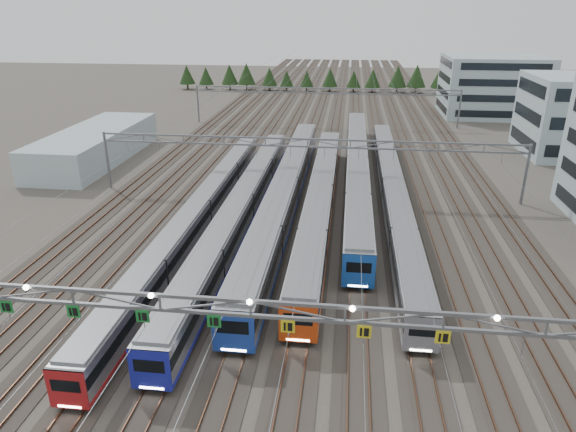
# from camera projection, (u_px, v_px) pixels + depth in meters

# --- Properties ---
(ground) EXTENTS (400.00, 400.00, 0.00)m
(ground) POSITION_uv_depth(u_px,v_px,m) (254.00, 405.00, 33.26)
(ground) COLOR #47423A
(ground) RESTS_ON ground
(track_bed) EXTENTS (54.00, 260.00, 5.42)m
(track_bed) POSITION_uv_depth(u_px,v_px,m) (328.00, 106.00, 124.52)
(track_bed) COLOR #2D2823
(track_bed) RESTS_ON ground
(train_a) EXTENTS (2.62, 59.54, 3.41)m
(train_a) POSITION_uv_depth(u_px,v_px,m) (200.00, 213.00, 58.90)
(train_a) COLOR black
(train_a) RESTS_ON ground
(train_b) EXTENTS (2.83, 58.93, 3.69)m
(train_b) POSITION_uv_depth(u_px,v_px,m) (242.00, 207.00, 60.09)
(train_b) COLOR black
(train_b) RESTS_ON ground
(train_c) EXTENTS (3.16, 61.45, 4.13)m
(train_c) POSITION_uv_depth(u_px,v_px,m) (286.00, 191.00, 64.77)
(train_c) COLOR black
(train_c) RESTS_ON ground
(train_d) EXTENTS (2.96, 54.65, 3.86)m
(train_d) POSITION_uv_depth(u_px,v_px,m) (321.00, 198.00, 62.86)
(train_d) COLOR black
(train_d) RESTS_ON ground
(train_e) EXTENTS (3.00, 63.59, 3.91)m
(train_e) POSITION_uv_depth(u_px,v_px,m) (357.00, 168.00, 74.34)
(train_e) COLOR black
(train_e) RESTS_ON ground
(train_f) EXTENTS (2.69, 63.58, 3.50)m
(train_f) POSITION_uv_depth(u_px,v_px,m) (392.00, 190.00, 65.95)
(train_f) COLOR black
(train_f) RESTS_ON ground
(gantry_near) EXTENTS (56.36, 0.61, 8.08)m
(gantry_near) POSITION_uv_depth(u_px,v_px,m) (249.00, 312.00, 30.46)
(gantry_near) COLOR slate
(gantry_near) RESTS_ON ground
(gantry_mid) EXTENTS (56.36, 0.36, 8.00)m
(gantry_mid) POSITION_uv_depth(u_px,v_px,m) (307.00, 150.00, 67.56)
(gantry_mid) COLOR slate
(gantry_mid) RESTS_ON ground
(gantry_far) EXTENTS (56.36, 0.36, 8.00)m
(gantry_far) POSITION_uv_depth(u_px,v_px,m) (325.00, 95.00, 108.89)
(gantry_far) COLOR slate
(gantry_far) RESTS_ON ground
(depot_bldg_mid) EXTENTS (14.00, 16.00, 13.24)m
(depot_bldg_mid) POSITION_uv_depth(u_px,v_px,m) (570.00, 116.00, 87.17)
(depot_bldg_mid) COLOR #A9C3CA
(depot_bldg_mid) RESTS_ON ground
(depot_bldg_north) EXTENTS (22.00, 18.00, 13.42)m
(depot_bldg_north) POSITION_uv_depth(u_px,v_px,m) (492.00, 86.00, 119.11)
(depot_bldg_north) COLOR #A9C3CA
(depot_bldg_north) RESTS_ON ground
(west_shed) EXTENTS (10.00, 30.00, 5.04)m
(west_shed) POSITION_uv_depth(u_px,v_px,m) (95.00, 145.00, 85.23)
(west_shed) COLOR #A9C3CA
(west_shed) RESTS_ON ground
(treeline) EXTENTS (87.50, 5.60, 7.02)m
(treeline) POSITION_uv_depth(u_px,v_px,m) (320.00, 77.00, 152.63)
(treeline) COLOR #332114
(treeline) RESTS_ON ground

